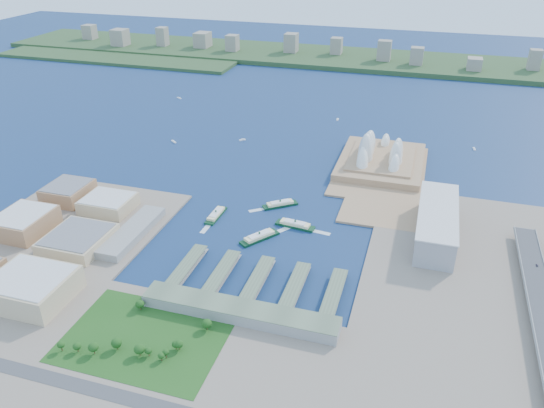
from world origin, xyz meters
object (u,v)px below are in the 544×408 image
(ferry_a, at_px, (216,213))
(car_c, at_px, (537,265))
(ferry_b, at_px, (280,203))
(ferry_d, at_px, (295,223))
(ferry_c, at_px, (259,236))
(opera_house, at_px, (383,147))
(toaster_building, at_px, (437,223))

(ferry_a, xyz_separation_m, car_c, (390.00, -22.29, 10.94))
(ferry_b, relative_size, car_c, 9.87)
(ferry_b, distance_m, ferry_d, 59.11)
(ferry_a, height_order, ferry_d, ferry_d)
(ferry_b, relative_size, ferry_c, 0.92)
(ferry_c, bearing_deg, opera_house, -78.05)
(opera_house, relative_size, toaster_building, 1.16)
(ferry_b, bearing_deg, car_c, 39.29)
(opera_house, xyz_separation_m, ferry_d, (-83.09, -225.43, -27.13))
(car_c, bearing_deg, ferry_c, 2.67)
(toaster_building, bearing_deg, ferry_a, -173.79)
(toaster_building, relative_size, car_c, 31.08)
(toaster_building, xyz_separation_m, ferry_b, (-207.23, 22.83, -15.84))
(toaster_building, height_order, ferry_b, toaster_building)
(opera_house, bearing_deg, ferry_a, -129.64)
(ferry_c, distance_m, ferry_d, 54.55)
(ferry_a, xyz_separation_m, ferry_c, (73.31, -37.03, 0.41))
(toaster_building, height_order, ferry_a, toaster_building)
(ferry_b, height_order, ferry_c, ferry_c)
(toaster_building, relative_size, ferry_a, 3.17)
(car_c, bearing_deg, toaster_building, -25.87)
(opera_house, distance_m, ferry_a, 300.65)
(ferry_a, relative_size, ferry_d, 0.95)
(opera_house, relative_size, ferry_b, 3.65)
(ferry_a, relative_size, ferry_b, 0.99)
(opera_house, distance_m, toaster_building, 219.62)
(ferry_a, distance_m, ferry_d, 108.03)
(toaster_building, xyz_separation_m, ferry_a, (-281.00, -30.56, -15.87))
(toaster_building, height_order, ferry_c, toaster_building)
(toaster_building, distance_m, ferry_c, 218.96)
(toaster_building, xyz_separation_m, ferry_d, (-173.09, -25.43, -15.63))
(ferry_c, bearing_deg, ferry_a, 8.89)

